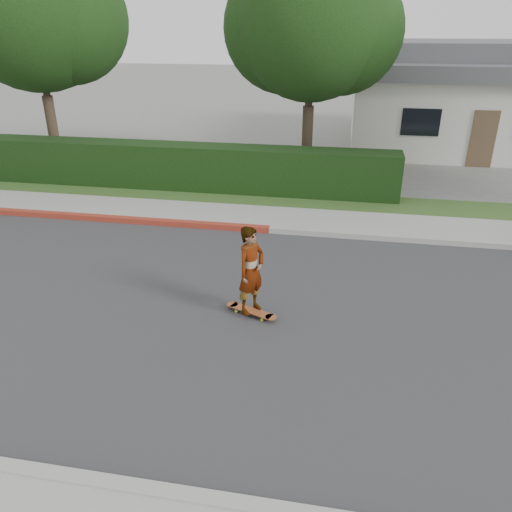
# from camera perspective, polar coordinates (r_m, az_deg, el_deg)

# --- Properties ---
(ground) EXTENTS (120.00, 120.00, 0.00)m
(ground) POSITION_cam_1_polar(r_m,az_deg,el_deg) (9.73, -8.08, -5.99)
(ground) COLOR slate
(ground) RESTS_ON ground
(road) EXTENTS (60.00, 8.00, 0.01)m
(road) POSITION_cam_1_polar(r_m,az_deg,el_deg) (9.73, -8.08, -5.97)
(road) COLOR #2D2D30
(road) RESTS_ON ground
(curb_near) EXTENTS (60.00, 0.20, 0.15)m
(curb_near) POSITION_cam_1_polar(r_m,az_deg,el_deg) (6.80, -19.51, -23.04)
(curb_near) COLOR #9E9E99
(curb_near) RESTS_ON ground
(curb_far) EXTENTS (60.00, 0.20, 0.15)m
(curb_far) POSITION_cam_1_polar(r_m,az_deg,el_deg) (13.24, -2.73, 3.31)
(curb_far) COLOR #9E9E99
(curb_far) RESTS_ON ground
(curb_red_section) EXTENTS (12.00, 0.21, 0.15)m
(curb_red_section) POSITION_cam_1_polar(r_m,az_deg,el_deg) (15.11, -21.61, 4.35)
(curb_red_section) COLOR maroon
(curb_red_section) RESTS_ON ground
(sidewalk_far) EXTENTS (60.00, 1.60, 0.12)m
(sidewalk_far) POSITION_cam_1_polar(r_m,az_deg,el_deg) (14.07, -1.92, 4.60)
(sidewalk_far) COLOR gray
(sidewalk_far) RESTS_ON ground
(planting_strip) EXTENTS (60.00, 1.60, 0.10)m
(planting_strip) POSITION_cam_1_polar(r_m,az_deg,el_deg) (15.55, -0.69, 6.60)
(planting_strip) COLOR #2D4C1E
(planting_strip) RESTS_ON ground
(hedge) EXTENTS (15.00, 1.00, 1.50)m
(hedge) POSITION_cam_1_polar(r_m,az_deg,el_deg) (16.70, -10.62, 10.00)
(hedge) COLOR black
(hedge) RESTS_ON ground
(tree_left) EXTENTS (5.99, 5.21, 8.00)m
(tree_left) POSITION_cam_1_polar(r_m,az_deg,el_deg) (19.51, -23.86, 24.04)
(tree_left) COLOR #33261C
(tree_left) RESTS_ON ground
(tree_center) EXTENTS (5.66, 4.84, 7.44)m
(tree_center) POSITION_cam_1_polar(r_m,az_deg,el_deg) (17.11, 6.42, 24.70)
(tree_center) COLOR #33261C
(tree_center) RESTS_ON ground
(house) EXTENTS (10.60, 8.60, 4.30)m
(house) POSITION_cam_1_polar(r_m,az_deg,el_deg) (24.60, 23.37, 16.44)
(house) COLOR beige
(house) RESTS_ON ground
(skateboard) EXTENTS (1.07, 0.59, 0.10)m
(skateboard) POSITION_cam_1_polar(r_m,az_deg,el_deg) (9.39, -0.55, -6.29)
(skateboard) COLOR gold
(skateboard) RESTS_ON ground
(skateboarder) EXTENTS (0.66, 0.73, 1.67)m
(skateboarder) POSITION_cam_1_polar(r_m,az_deg,el_deg) (8.98, -0.57, -1.65)
(skateboarder) COLOR white
(skateboarder) RESTS_ON skateboard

